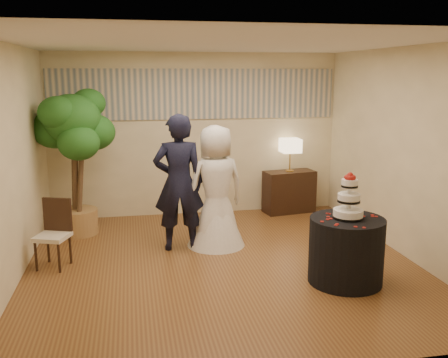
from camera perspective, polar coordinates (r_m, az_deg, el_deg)
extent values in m
cube|color=brown|center=(6.64, -0.21, -9.65)|extent=(5.00, 5.00, 0.00)
cube|color=white|center=(6.18, -0.23, 15.26)|extent=(5.00, 5.00, 0.00)
cube|color=beige|center=(8.70, -3.23, 5.05)|extent=(5.00, 0.06, 2.80)
cube|color=beige|center=(3.88, 6.52, -3.73)|extent=(5.00, 0.06, 2.80)
cube|color=beige|center=(6.31, -23.16, 1.46)|extent=(0.06, 5.00, 2.80)
cube|color=beige|center=(7.14, 19.94, 2.83)|extent=(0.06, 5.00, 2.80)
cube|color=#A8A698|center=(8.63, -3.27, 9.66)|extent=(4.90, 0.02, 0.85)
imported|color=black|center=(6.94, -5.20, -0.43)|extent=(0.72, 0.49, 1.92)
imported|color=white|center=(7.09, -0.94, -0.83)|extent=(1.05, 1.03, 1.75)
cylinder|color=black|center=(6.13, 13.78, -7.93)|extent=(0.93, 0.93, 0.79)
cube|color=black|center=(9.00, 7.45, -1.44)|extent=(0.95, 0.54, 0.75)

